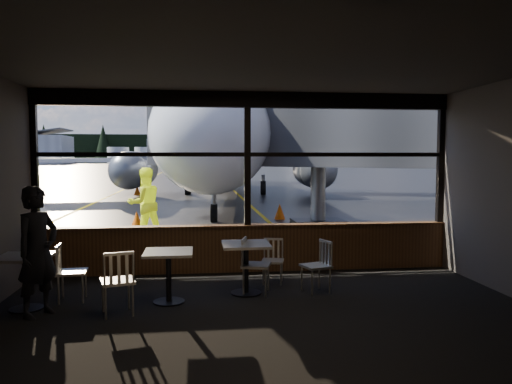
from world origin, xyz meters
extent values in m
plane|color=black|center=(0.00, 120.00, 0.00)|extent=(520.00, 520.00, 0.00)
cube|color=black|center=(0.00, -3.00, 0.01)|extent=(8.00, 6.00, 0.01)
cube|color=#38332D|center=(0.00, -3.00, 3.50)|extent=(8.00, 6.00, 0.04)
cube|color=#4B423C|center=(0.00, -6.00, 1.75)|extent=(8.00, 0.04, 3.50)
cube|color=#4B2C16|center=(0.00, 0.00, 0.45)|extent=(8.00, 0.28, 0.90)
cube|color=black|center=(0.00, 0.00, 3.35)|extent=(8.00, 0.18, 0.30)
cube|color=black|center=(-3.95, 0.00, 2.20)|extent=(0.12, 0.12, 2.60)
cube|color=black|center=(0.00, 0.00, 2.20)|extent=(0.12, 0.12, 2.60)
cube|color=black|center=(3.95, 0.00, 2.20)|extent=(0.12, 0.12, 2.60)
cube|color=black|center=(0.00, 0.00, 2.30)|extent=(8.00, 0.10, 0.08)
imported|color=black|center=(-3.21, -2.38, 0.92)|extent=(0.73, 0.81, 1.85)
imported|color=#BFF219|center=(-2.40, 4.24, 0.98)|extent=(1.18, 1.09, 1.96)
cone|color=#FF4D08|center=(2.02, 8.17, 0.28)|extent=(0.40, 0.40, 0.56)
cone|color=orange|center=(-4.50, 20.63, 0.28)|extent=(0.41, 0.41, 0.57)
cylinder|color=silver|center=(-30.00, 182.00, 3.00)|extent=(8.00, 8.00, 6.00)
cylinder|color=silver|center=(-20.00, 182.00, 3.00)|extent=(8.00, 8.00, 6.00)
cylinder|color=silver|center=(-10.00, 182.00, 3.00)|extent=(8.00, 8.00, 6.00)
cube|color=black|center=(0.00, 210.00, 6.00)|extent=(360.00, 3.00, 12.00)
cone|color=#F05C07|center=(-2.84, 6.12, 0.29)|extent=(0.41, 0.41, 0.57)
camera|label=1|loc=(-0.98, -9.62, 2.25)|focal=35.00mm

